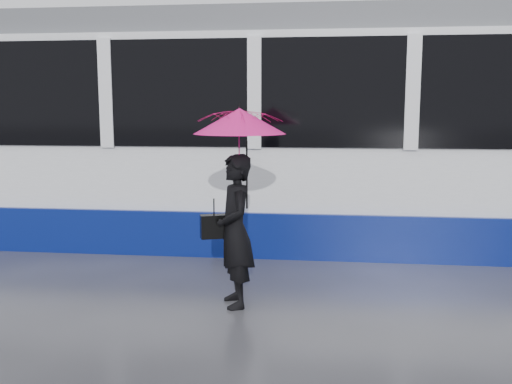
# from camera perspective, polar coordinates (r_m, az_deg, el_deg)

# --- Properties ---
(ground) EXTENTS (90.00, 90.00, 0.00)m
(ground) POSITION_cam_1_polar(r_m,az_deg,el_deg) (6.52, 0.46, -9.57)
(ground) COLOR #2C2B31
(ground) RESTS_ON ground
(rails) EXTENTS (34.00, 1.51, 0.02)m
(rails) POSITION_cam_1_polar(r_m,az_deg,el_deg) (8.92, 2.24, -4.56)
(rails) COLOR #3F3D38
(rails) RESTS_ON ground
(tram) EXTENTS (26.00, 2.56, 3.35)m
(tram) POSITION_cam_1_polar(r_m,az_deg,el_deg) (9.00, -8.77, 5.95)
(tram) COLOR white
(tram) RESTS_ON ground
(woman) EXTENTS (0.55, 0.66, 1.56)m
(woman) POSITION_cam_1_polar(r_m,az_deg,el_deg) (5.78, -2.10, -3.91)
(woman) COLOR black
(woman) RESTS_ON ground
(umbrella) EXTENTS (1.18, 1.18, 1.05)m
(umbrella) POSITION_cam_1_polar(r_m,az_deg,el_deg) (5.65, -1.65, 5.31)
(umbrella) COLOR #FF1592
(umbrella) RESTS_ON ground
(handbag) EXTENTS (0.30, 0.21, 0.42)m
(handbag) POSITION_cam_1_polar(r_m,az_deg,el_deg) (5.83, -4.21, -3.44)
(handbag) COLOR black
(handbag) RESTS_ON ground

